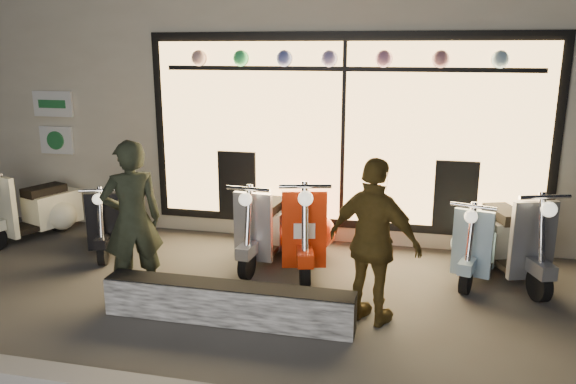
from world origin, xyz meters
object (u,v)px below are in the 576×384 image
Objects in this scene: graffiti_barrier at (228,303)px; man at (132,220)px; scooter_silver at (269,226)px; scooter_red at (302,227)px; woman at (374,243)px.

graffiti_barrier is 1.46× the size of man.
scooter_red reaches higher than scooter_silver.
scooter_silver is 2.15m from woman.
scooter_red is (0.38, 1.77, 0.26)m from graffiti_barrier.
graffiti_barrier is 1.71× the size of scooter_silver.
woman is at bearing -41.11° from scooter_silver.
graffiti_barrier is 1.57m from woman.
graffiti_barrier is 1.86m from scooter_silver.
woman is at bearing -69.03° from scooter_red.
man reaches higher than graffiti_barrier.
scooter_silver is 0.92× the size of scooter_red.
scooter_silver is 0.46m from scooter_red.
man is at bearing 23.17° from woman.
man is (-1.19, 0.36, 0.67)m from graffiti_barrier.
graffiti_barrier is at bearing 125.46° from man.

